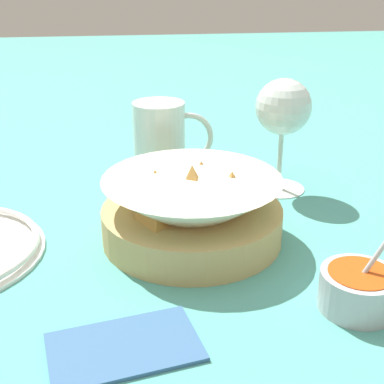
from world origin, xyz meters
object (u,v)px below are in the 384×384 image
(food_basket, at_px, (191,211))
(wine_glass, at_px, (283,111))
(sauce_cup, at_px, (358,288))
(beer_mug, at_px, (161,143))

(food_basket, relative_size, wine_glass, 1.32)
(sauce_cup, bearing_deg, beer_mug, 113.21)
(food_basket, bearing_deg, wine_glass, 42.21)
(sauce_cup, xyz_separation_m, wine_glass, (0.01, 0.30, 0.10))
(wine_glass, xyz_separation_m, beer_mug, (-0.17, 0.07, -0.06))
(wine_glass, bearing_deg, food_basket, -137.79)
(food_basket, xyz_separation_m, beer_mug, (-0.02, 0.21, 0.02))
(wine_glass, distance_m, beer_mug, 0.19)
(beer_mug, bearing_deg, sauce_cup, -66.79)
(food_basket, distance_m, beer_mug, 0.21)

